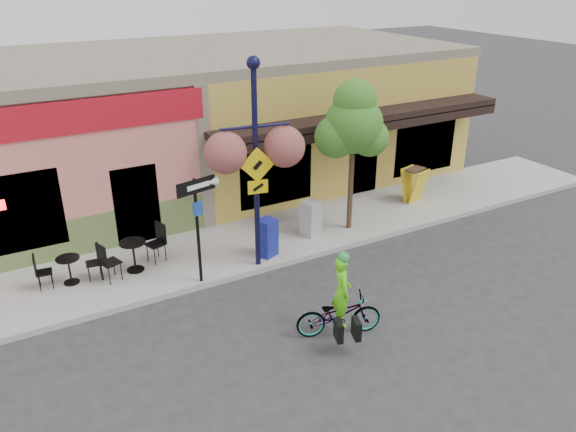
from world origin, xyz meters
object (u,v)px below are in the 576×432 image
object	(u,v)px
street_tree	(352,156)
cyclist_rider	(341,301)
one_way_sign	(198,232)
newspaper_box_grey	(311,218)
building	(188,119)
bicycle	(339,314)
newspaper_box_blue	(267,238)
lamp_post	(256,168)

from	to	relation	value
street_tree	cyclist_rider	bearing A→B (deg)	-127.00
one_way_sign	newspaper_box_grey	size ratio (longest dim) A/B	2.63
building	one_way_sign	world-z (taller)	building
bicycle	cyclist_rider	world-z (taller)	cyclist_rider
bicycle	newspaper_box_grey	distance (m)	4.42
bicycle	street_tree	distance (m)	5.24
newspaper_box_blue	newspaper_box_grey	bearing A→B (deg)	-5.76
building	street_tree	size ratio (longest dim) A/B	4.26
building	newspaper_box_blue	distance (m)	6.67
bicycle	building	bearing A→B (deg)	16.02
building	cyclist_rider	size ratio (longest dim) A/B	11.75
bicycle	newspaper_box_blue	xyz separation A→B (m)	(0.18, 3.55, 0.18)
lamp_post	newspaper_box_blue	size ratio (longest dim) A/B	5.11
newspaper_box_blue	street_tree	world-z (taller)	street_tree
building	street_tree	world-z (taller)	building
newspaper_box_blue	cyclist_rider	bearing A→B (deg)	-114.64
lamp_post	cyclist_rider	bearing A→B (deg)	-75.23
bicycle	lamp_post	bearing A→B (deg)	23.21
lamp_post	bicycle	bearing A→B (deg)	-76.11
cyclist_rider	one_way_sign	bearing A→B (deg)	49.27
bicycle	street_tree	size ratio (longest dim) A/B	0.42
one_way_sign	newspaper_box_blue	world-z (taller)	one_way_sign
street_tree	one_way_sign	bearing A→B (deg)	-171.34
lamp_post	street_tree	world-z (taller)	lamp_post
building	newspaper_box_grey	size ratio (longest dim) A/B	18.38
bicycle	one_way_sign	size ratio (longest dim) A/B	0.69
cyclist_rider	newspaper_box_grey	world-z (taller)	cyclist_rider
bicycle	one_way_sign	world-z (taller)	one_way_sign
bicycle	one_way_sign	bearing A→B (deg)	48.59
one_way_sign	lamp_post	bearing A→B (deg)	-10.04
bicycle	lamp_post	size ratio (longest dim) A/B	0.35
bicycle	newspaper_box_grey	size ratio (longest dim) A/B	1.80
newspaper_box_blue	building	bearing A→B (deg)	64.31
newspaper_box_blue	lamp_post	bearing A→B (deg)	-166.81
building	cyclist_rider	world-z (taller)	building
newspaper_box_blue	street_tree	size ratio (longest dim) A/B	0.23
newspaper_box_grey	building	bearing A→B (deg)	82.25
lamp_post	street_tree	bearing A→B (deg)	21.06
building	cyclist_rider	bearing A→B (deg)	-92.71
one_way_sign	newspaper_box_grey	world-z (taller)	one_way_sign
newspaper_box_blue	newspaper_box_grey	size ratio (longest dim) A/B	1.01
bicycle	newspaper_box_blue	distance (m)	3.56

